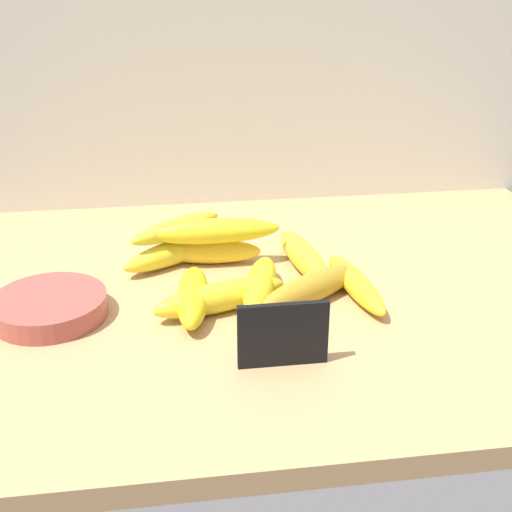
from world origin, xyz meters
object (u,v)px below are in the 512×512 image
object	(u,v)px
chalkboard_sign	(283,337)
fruit_bowl	(50,307)
banana_2	(310,288)
banana_1	(220,297)
banana_0	(260,285)
banana_7	(303,256)
banana_9	(176,228)
banana_6	(210,251)
banana_4	(193,296)
banana_3	(356,283)
banana_8	(214,231)
banana_5	(178,251)

from	to	relation	value
chalkboard_sign	fruit_bowl	bearing A→B (deg)	151.72
banana_2	banana_1	bearing A→B (deg)	-176.36
banana_0	banana_7	size ratio (longest dim) A/B	0.88
banana_0	banana_9	xyz separation A→B (cm)	(-11.29, 14.76, 3.50)
banana_9	banana_6	bearing A→B (deg)	-16.38
banana_4	banana_6	size ratio (longest dim) A/B	1.04
banana_3	banana_8	world-z (taller)	banana_8
banana_2	banana_7	world-z (taller)	banana_2
banana_7	banana_6	bearing A→B (deg)	164.09
banana_3	banana_6	distance (cm)	24.37
fruit_bowl	banana_6	distance (cm)	27.22
chalkboard_sign	banana_7	bearing A→B (deg)	73.03
chalkboard_sign	banana_7	xyz separation A→B (cm)	(7.96, 26.10, -1.80)
chalkboard_sign	fruit_bowl	world-z (taller)	chalkboard_sign
banana_1	banana_7	xyz separation A→B (cm)	(14.20, 11.80, -0.08)
fruit_bowl	banana_1	distance (cm)	23.38
banana_4	banana_6	world-z (taller)	banana_4
banana_8	banana_9	distance (cm)	6.32
banana_8	banana_4	bearing A→B (deg)	-106.46
banana_1	banana_2	world-z (taller)	same
banana_6	banana_9	world-z (taller)	banana_9
chalkboard_sign	banana_6	xyz separation A→B (cm)	(-6.39, 30.19, -1.90)
banana_1	banana_6	world-z (taller)	banana_1
banana_1	banana_8	distance (cm)	15.27
banana_0	banana_9	distance (cm)	18.91
banana_2	banana_5	distance (cm)	24.22
banana_6	banana_1	bearing A→B (deg)	-89.47
banana_0	banana_6	size ratio (longest dim) A/B	1.06
banana_9	banana_5	bearing A→B (deg)	-90.29
fruit_bowl	banana_4	xyz separation A→B (cm)	(19.53, -1.01, 0.67)
banana_2	fruit_bowl	bearing A→B (deg)	178.76
chalkboard_sign	banana_2	world-z (taller)	chalkboard_sign
banana_3	banana_4	bearing A→B (deg)	-176.41
banana_0	banana_5	distance (cm)	18.05
banana_2	banana_7	distance (cm)	11.05
banana_0	banana_8	xyz separation A→B (cm)	(-5.54, 12.14, 3.73)
banana_6	banana_8	xyz separation A→B (cm)	(0.55, -1.09, 3.95)
banana_3	banana_0	bearing A→B (deg)	177.67
banana_5	banana_7	bearing A→B (deg)	-14.17
banana_7	banana_9	size ratio (longest dim) A/B	1.15
banana_9	fruit_bowl	bearing A→B (deg)	-138.67
banana_6	banana_7	xyz separation A→B (cm)	(14.35, -4.09, 0.10)
chalkboard_sign	banana_6	bearing A→B (deg)	101.95
banana_4	banana_8	distance (cm)	15.26
banana_5	banana_6	bearing A→B (deg)	-9.25
banana_2	banana_0	bearing A→B (deg)	165.23
fruit_bowl	banana_3	size ratio (longest dim) A/B	0.82
banana_8	banana_2	bearing A→B (deg)	-48.18
banana_0	banana_6	xyz separation A→B (cm)	(-6.09, 13.23, -0.22)
banana_7	banana_3	bearing A→B (deg)	-59.43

